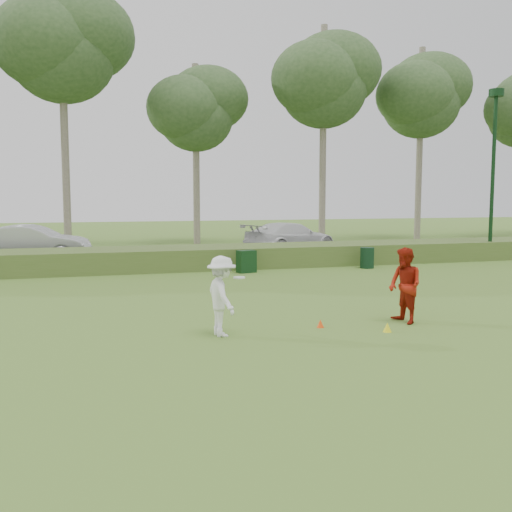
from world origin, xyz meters
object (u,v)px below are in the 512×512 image
object	(u,v)px
lamp_post	(494,144)
car_right	(291,237)
utility_cabinet	(246,261)
car_mid	(33,243)
cone_yellow	(387,327)
trash_bin	(367,258)
player_red	(405,286)
player_white	(222,296)
cone_orange	(320,324)

from	to	relation	value
lamp_post	car_right	world-z (taller)	lamp_post
utility_cabinet	car_mid	xyz separation A→B (m)	(-8.67, 6.33, 0.46)
cone_yellow	trash_bin	xyz separation A→B (m)	(5.04, 10.72, 0.34)
player_red	cone_yellow	bearing A→B (deg)	-55.91
cone_yellow	car_right	world-z (taller)	car_right
trash_bin	lamp_post	bearing A→B (deg)	9.79
lamp_post	utility_cabinet	bearing A→B (deg)	-174.71
lamp_post	utility_cabinet	distance (m)	13.74
player_white	trash_bin	distance (m)	13.29
cone_orange	cone_yellow	xyz separation A→B (m)	(1.30, -0.85, 0.02)
cone_orange	utility_cabinet	xyz separation A→B (m)	(0.94, 9.96, 0.36)
player_red	car_mid	distance (m)	19.16
player_red	trash_bin	distance (m)	10.85
lamp_post	trash_bin	size ratio (longest dim) A/B	9.07
cone_yellow	utility_cabinet	bearing A→B (deg)	91.91
car_right	car_mid	bearing A→B (deg)	71.92
cone_yellow	utility_cabinet	xyz separation A→B (m)	(-0.36, 10.80, 0.35)
cone_orange	utility_cabinet	distance (m)	10.01
player_white	car_right	world-z (taller)	player_white
lamp_post	player_red	world-z (taller)	lamp_post
player_red	cone_orange	xyz separation A→B (m)	(-2.16, 0.12, -0.83)
player_white	utility_cabinet	bearing A→B (deg)	-25.19
player_white	cone_orange	distance (m)	2.55
lamp_post	cone_yellow	size ratio (longest dim) A/B	37.38
trash_bin	car_mid	world-z (taller)	car_mid
trash_bin	player_white	bearing A→B (deg)	-131.20
car_mid	cone_yellow	bearing A→B (deg)	-141.88
car_right	lamp_post	bearing A→B (deg)	-148.17
player_red	player_white	bearing A→B (deg)	-95.74
cone_yellow	car_mid	size ratio (longest dim) A/B	0.04
cone_orange	trash_bin	bearing A→B (deg)	57.31
lamp_post	player_white	size ratio (longest dim) A/B	4.57
cone_yellow	car_mid	world-z (taller)	car_mid
player_red	cone_orange	distance (m)	2.32
player_white	utility_cabinet	xyz separation A→B (m)	(3.35, 10.08, -0.44)
cone_yellow	player_red	bearing A→B (deg)	39.80
cone_orange	trash_bin	world-z (taller)	trash_bin
utility_cabinet	car_mid	distance (m)	10.75
lamp_post	player_white	distance (m)	20.15
trash_bin	car_right	size ratio (longest dim) A/B	0.16
lamp_post	utility_cabinet	size ratio (longest dim) A/B	8.96
lamp_post	cone_yellow	distance (m)	18.05
car_right	player_white	bearing A→B (deg)	133.70
trash_bin	car_right	world-z (taller)	car_right
cone_yellow	trash_bin	world-z (taller)	trash_bin
trash_bin	car_right	bearing A→B (deg)	96.97
utility_cabinet	car_mid	bearing A→B (deg)	129.81
cone_yellow	player_white	bearing A→B (deg)	168.96
player_red	cone_orange	world-z (taller)	player_red
trash_bin	car_right	distance (m)	7.34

